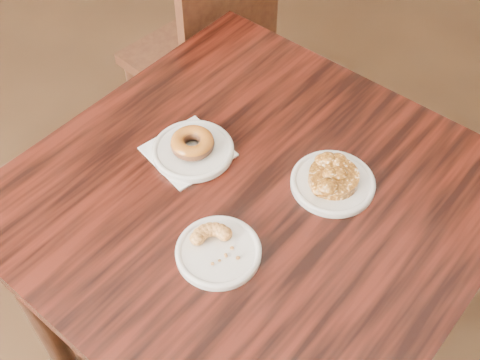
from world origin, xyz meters
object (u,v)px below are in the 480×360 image
glazed_donut (192,143)px  cruller_fragment (218,246)px  cafe_table (251,286)px  apple_fritter (334,176)px  chair_far (196,58)px

glazed_donut → cruller_fragment: size_ratio=0.94×
cafe_table → apple_fritter: 0.44m
chair_far → glazed_donut: (-0.33, -0.62, 0.33)m
glazed_donut → chair_far: bearing=62.0°
glazed_donut → cafe_table: bearing=-71.6°
chair_far → glazed_donut: bearing=48.1°
chair_far → cruller_fragment: 1.02m
cafe_table → cruller_fragment: (-0.14, -0.09, 0.40)m
glazed_donut → cruller_fragment: bearing=-108.4°
cruller_fragment → cafe_table: bearing=33.6°
cafe_table → chair_far: bearing=52.1°
chair_far → apple_fritter: (-0.13, -0.85, 0.33)m
cafe_table → chair_far: (0.28, 0.78, 0.08)m
chair_far → cruller_fragment: bearing=50.7°
chair_far → glazed_donut: 0.78m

